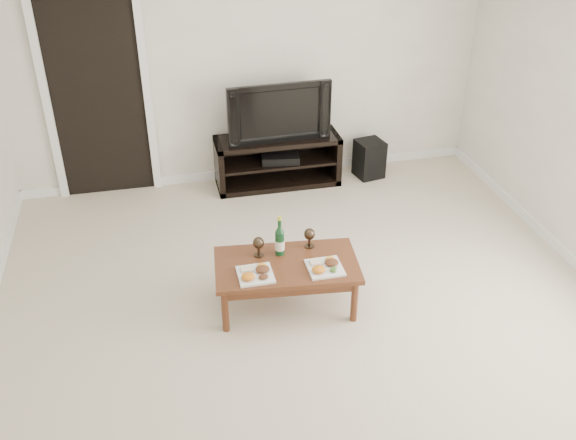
# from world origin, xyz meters

# --- Properties ---
(floor) EXTENTS (5.50, 5.50, 0.00)m
(floor) POSITION_xyz_m (0.00, 0.00, 0.00)
(floor) COLOR beige
(floor) RESTS_ON ground
(back_wall) EXTENTS (5.00, 0.04, 2.60)m
(back_wall) POSITION_xyz_m (0.00, 2.77, 1.30)
(back_wall) COLOR beige
(back_wall) RESTS_ON ground
(doorway) EXTENTS (0.90, 0.02, 2.05)m
(doorway) POSITION_xyz_m (-1.55, 2.73, 1.02)
(doorway) COLOR black
(doorway) RESTS_ON ground
(media_console) EXTENTS (1.34, 0.45, 0.55)m
(media_console) POSITION_xyz_m (0.24, 2.50, 0.28)
(media_console) COLOR black
(media_console) RESTS_ON ground
(television) EXTENTS (1.10, 0.19, 0.63)m
(television) POSITION_xyz_m (0.24, 2.50, 0.86)
(television) COLOR black
(television) RESTS_ON media_console
(av_receiver) EXTENTS (0.44, 0.35, 0.08)m
(av_receiver) POSITION_xyz_m (0.27, 2.48, 0.33)
(av_receiver) COLOR black
(av_receiver) RESTS_ON media_console
(subwoofer) EXTENTS (0.33, 0.33, 0.42)m
(subwoofer) POSITION_xyz_m (1.28, 2.45, 0.21)
(subwoofer) COLOR black
(subwoofer) RESTS_ON ground
(coffee_table) EXTENTS (1.19, 0.73, 0.42)m
(coffee_table) POSITION_xyz_m (-0.14, 0.38, 0.21)
(coffee_table) COLOR #5C3119
(coffee_table) RESTS_ON ground
(plate_left) EXTENTS (0.27, 0.27, 0.07)m
(plate_left) POSITION_xyz_m (-0.41, 0.27, 0.45)
(plate_left) COLOR white
(plate_left) RESTS_ON coffee_table
(plate_right) EXTENTS (0.27, 0.27, 0.07)m
(plate_right) POSITION_xyz_m (0.14, 0.24, 0.45)
(plate_right) COLOR white
(plate_right) RESTS_ON coffee_table
(wine_bottle) EXTENTS (0.07, 0.07, 0.35)m
(wine_bottle) POSITION_xyz_m (-0.16, 0.52, 0.59)
(wine_bottle) COLOR #0F391A
(wine_bottle) RESTS_ON coffee_table
(goblet_left) EXTENTS (0.09, 0.09, 0.17)m
(goblet_left) POSITION_xyz_m (-0.33, 0.53, 0.51)
(goblet_left) COLOR #34281C
(goblet_left) RESTS_ON coffee_table
(goblet_right) EXTENTS (0.09, 0.09, 0.17)m
(goblet_right) POSITION_xyz_m (0.10, 0.57, 0.51)
(goblet_right) COLOR #34281C
(goblet_right) RESTS_ON coffee_table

